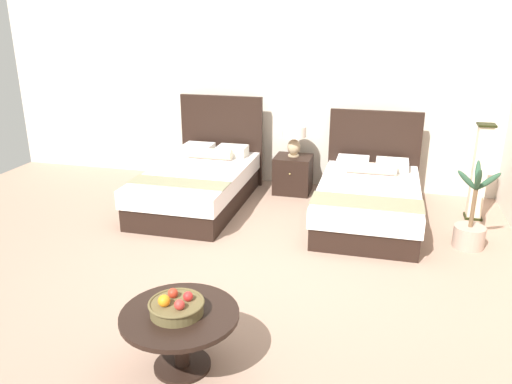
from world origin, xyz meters
name	(u,v)px	position (x,y,z in m)	size (l,w,h in m)	color
ground_plane	(246,271)	(0.00, 0.00, -0.01)	(9.26, 9.41, 0.02)	#9D7C68
wall_back	(300,89)	(0.00, 2.91, 1.40)	(9.26, 0.12, 2.79)	beige
bed_near_window	(200,183)	(-1.10, 1.66, 0.30)	(1.22, 2.13, 1.30)	black
bed_near_corner	(368,198)	(1.10, 1.66, 0.28)	(1.22, 2.04, 1.19)	black
nightstand	(293,174)	(0.02, 2.44, 0.26)	(0.51, 0.49, 0.52)	black
table_lamp	(294,137)	(0.02, 2.46, 0.80)	(0.33, 0.33, 0.43)	tan
coffee_table	(180,325)	(-0.05, -1.51, 0.35)	(0.83, 0.83, 0.45)	black
fruit_bowl	(176,306)	(-0.07, -1.52, 0.51)	(0.39, 0.39, 0.16)	brown
floor_lamp_corner	(479,172)	(2.37, 2.04, 0.59)	(0.20, 0.20, 1.19)	black
potted_palm	(470,227)	(2.20, 1.14, 0.23)	(0.46, 0.59, 0.96)	tan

